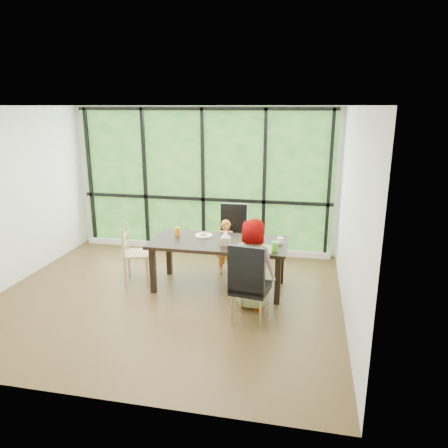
{
  "coord_description": "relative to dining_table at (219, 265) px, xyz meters",
  "views": [
    {
      "loc": [
        1.95,
        -5.35,
        2.7
      ],
      "look_at": [
        0.77,
        0.39,
        1.05
      ],
      "focal_mm": 33.69,
      "sensor_mm": 36.0,
      "label": 1
    }
  ],
  "objects": [
    {
      "name": "chair_end_beech",
      "position": [
        -1.33,
        0.02,
        0.08
      ],
      "size": [
        0.49,
        0.5,
        0.9
      ],
      "primitive_type": "cube",
      "rotation": [
        0.0,
        0.0,
        1.81
      ],
      "color": "#A67F58",
      "rests_on": "ground"
    },
    {
      "name": "tissue",
      "position": [
        0.13,
        -0.15,
        0.55
      ],
      "size": [
        0.12,
        0.12,
        0.11
      ],
      "primitive_type": "cone",
      "color": "white",
      "rests_on": "tissue_box"
    },
    {
      "name": "orange_cup",
      "position": [
        -0.7,
        0.18,
        0.44
      ],
      "size": [
        0.08,
        0.08,
        0.12
      ],
      "primitive_type": "cylinder",
      "color": "orange",
      "rests_on": "dining_table"
    },
    {
      "name": "window_sill",
      "position": [
        -0.67,
        1.66,
        -0.33
      ],
      "size": [
        4.8,
        0.12,
        0.1
      ],
      "primitive_type": "cube",
      "color": "silver",
      "rests_on": "ground"
    },
    {
      "name": "chair_interior_leather",
      "position": [
        0.62,
        -0.93,
        0.17
      ],
      "size": [
        0.52,
        0.52,
        1.08
      ],
      "primitive_type": "cube",
      "rotation": [
        0.0,
        0.0,
        3.0
      ],
      "color": "black",
      "rests_on": "ground"
    },
    {
      "name": "crepe_rolls_near",
      "position": [
        0.52,
        -0.21,
        0.41
      ],
      "size": [
        0.1,
        0.12,
        0.04
      ],
      "primitive_type": null,
      "color": "tan",
      "rests_on": "plate_near"
    },
    {
      "name": "child_toddler",
      "position": [
        0.0,
        0.57,
        0.09
      ],
      "size": [
        0.35,
        0.25,
        0.92
      ],
      "primitive_type": "imported",
      "rotation": [
        0.0,
        0.0,
        0.09
      ],
      "color": "orange",
      "rests_on": "ground"
    },
    {
      "name": "crepe_rolls_far",
      "position": [
        -0.29,
        0.21,
        0.41
      ],
      "size": [
        0.1,
        0.12,
        0.04
      ],
      "primitive_type": null,
      "color": "tan",
      "rests_on": "plate_far"
    },
    {
      "name": "chair_window_leather",
      "position": [
        0.04,
        0.9,
        0.17
      ],
      "size": [
        0.48,
        0.48,
        1.08
      ],
      "primitive_type": "cube",
      "rotation": [
        0.0,
        0.0,
        0.05
      ],
      "color": "black",
      "rests_on": "ground"
    },
    {
      "name": "plate_near",
      "position": [
        0.52,
        -0.21,
        0.38
      ],
      "size": [
        0.27,
        0.27,
        0.02
      ],
      "primitive_type": "cylinder",
      "color": "white",
      "rests_on": "dining_table"
    },
    {
      "name": "plate_far",
      "position": [
        -0.29,
        0.21,
        0.38
      ],
      "size": [
        0.27,
        0.27,
        0.02
      ],
      "primitive_type": "cylinder",
      "color": "white",
      "rests_on": "dining_table"
    },
    {
      "name": "dining_table",
      "position": [
        0.0,
        0.0,
        0.0
      ],
      "size": [
        2.12,
        1.13,
        0.75
      ],
      "primitive_type": "cube",
      "rotation": [
        0.0,
        0.0,
        -0.1
      ],
      "color": "black",
      "rests_on": "ground"
    },
    {
      "name": "window_mullions",
      "position": [
        -0.67,
        1.7,
        0.98
      ],
      "size": [
        4.8,
        0.06,
        2.65
      ],
      "primitive_type": null,
      "color": "black",
      "rests_on": "back_wall"
    },
    {
      "name": "child_older",
      "position": [
        0.6,
        -0.53,
        0.25
      ],
      "size": [
        0.69,
        0.54,
        1.26
      ],
      "primitive_type": "imported",
      "rotation": [
        0.0,
        0.0,
        2.9
      ],
      "color": "gray",
      "rests_on": "ground"
    },
    {
      "name": "tissue_box",
      "position": [
        0.13,
        -0.15,
        0.43
      ],
      "size": [
        0.14,
        0.14,
        0.12
      ],
      "primitive_type": "cube",
      "color": "tan",
      "rests_on": "dining_table"
    },
    {
      "name": "straw_white",
      "position": [
        -0.7,
        0.18,
        0.54
      ],
      "size": [
        0.01,
        0.04,
        0.2
      ],
      "primitive_type": "cylinder",
      "rotation": [
        0.14,
        0.0,
        0.0
      ],
      "color": "white",
      "rests_on": "orange_cup"
    },
    {
      "name": "placemat",
      "position": [
        0.57,
        -0.23,
        0.38
      ],
      "size": [
        0.51,
        0.37,
        0.01
      ],
      "primitive_type": "cube",
      "color": "tan",
      "rests_on": "dining_table"
    },
    {
      "name": "straw_pink",
      "position": [
        0.86,
        -0.28,
        0.55
      ],
      "size": [
        0.01,
        0.04,
        0.2
      ],
      "primitive_type": "cylinder",
      "rotation": [
        0.14,
        0.0,
        0.0
      ],
      "color": "pink",
      "rests_on": "green_cup"
    },
    {
      "name": "back_wall",
      "position": [
        -0.67,
        1.76,
        0.98
      ],
      "size": [
        5.0,
        0.0,
        5.0
      ],
      "primitive_type": "plane",
      "rotation": [
        1.57,
        0.0,
        0.0
      ],
      "color": "silver",
      "rests_on": "ground"
    },
    {
      "name": "foliage_backdrop",
      "position": [
        -0.67,
        1.74,
        0.98
      ],
      "size": [
        4.8,
        0.02,
        2.65
      ],
      "primitive_type": "cube",
      "color": "#224C1A",
      "rests_on": "back_wall"
    },
    {
      "name": "ground",
      "position": [
        -0.67,
        -0.49,
        -0.38
      ],
      "size": [
        5.0,
        5.0,
        0.0
      ],
      "primitive_type": "plane",
      "color": "black",
      "rests_on": "ground"
    },
    {
      "name": "white_mug",
      "position": [
        0.91,
        0.08,
        0.42
      ],
      "size": [
        0.09,
        0.09,
        0.09
      ],
      "primitive_type": "cylinder",
      "color": "white",
      "rests_on": "dining_table"
    },
    {
      "name": "green_cup",
      "position": [
        0.86,
        -0.28,
        0.44
      ],
      "size": [
        0.09,
        0.09,
        0.14
      ],
      "primitive_type": "cylinder",
      "color": "#44CB24",
      "rests_on": "dining_table"
    }
  ]
}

